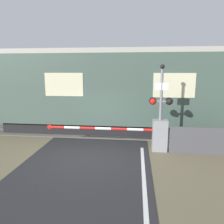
# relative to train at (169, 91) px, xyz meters

# --- Properties ---
(ground_plane) EXTENTS (80.00, 80.00, 0.00)m
(ground_plane) POSITION_rel_train_xyz_m (-3.43, -3.66, -2.20)
(ground_plane) COLOR #6B6047
(track_bed) EXTENTS (36.00, 3.20, 0.13)m
(track_bed) POSITION_rel_train_xyz_m (-3.43, 0.00, -2.18)
(track_bed) COLOR #666056
(track_bed) RESTS_ON ground_plane
(train) EXTENTS (18.79, 2.78, 4.31)m
(train) POSITION_rel_train_xyz_m (0.00, 0.00, 0.00)
(train) COLOR black
(train) RESTS_ON ground_plane
(crossing_barrier) EXTENTS (5.09, 0.44, 1.30)m
(crossing_barrier) POSITION_rel_train_xyz_m (-1.05, -2.82, -1.52)
(crossing_barrier) COLOR gray
(crossing_barrier) RESTS_ON ground_plane
(signal_post) EXTENTS (0.94, 0.26, 3.50)m
(signal_post) POSITION_rel_train_xyz_m (-0.71, -2.80, -0.21)
(signal_post) COLOR gray
(signal_post) RESTS_ON ground_plane
(roadside_fence) EXTENTS (2.90, 0.06, 1.10)m
(roadside_fence) POSITION_rel_train_xyz_m (1.10, -3.07, -1.65)
(roadside_fence) COLOR #4C4C51
(roadside_fence) RESTS_ON ground_plane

